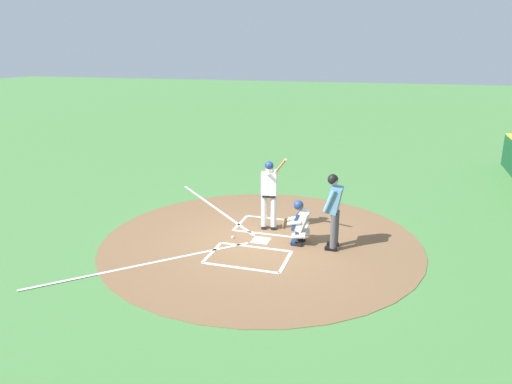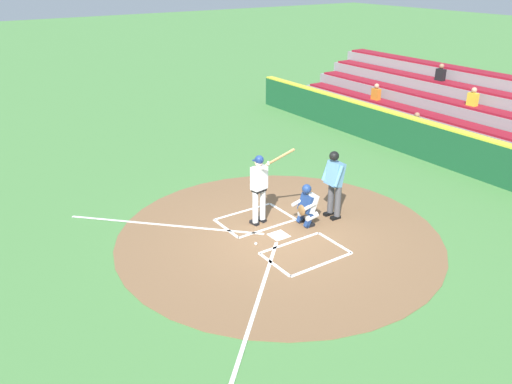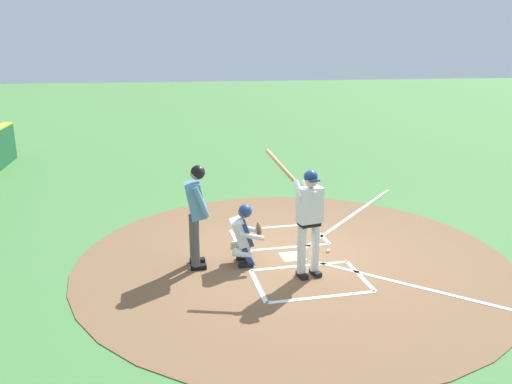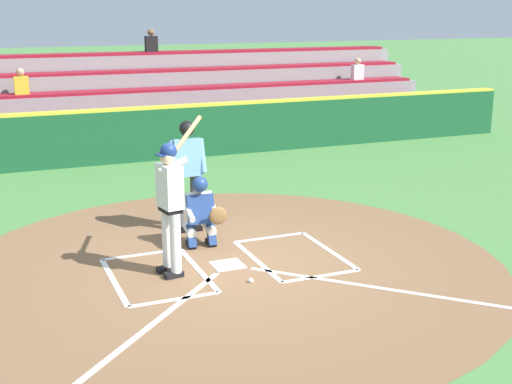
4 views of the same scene
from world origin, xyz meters
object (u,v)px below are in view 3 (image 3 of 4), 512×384
(plate_umpire, at_px, (196,210))
(batter, at_px, (309,215))
(baseball, at_px, (328,251))
(catcher, at_px, (244,233))

(plate_umpire, bearing_deg, batter, 66.60)
(plate_umpire, xyz_separation_m, baseball, (-0.11, 2.52, -1.04))
(catcher, xyz_separation_m, baseball, (-0.15, 1.67, -0.55))
(plate_umpire, distance_m, baseball, 2.73)
(catcher, relative_size, baseball, 15.27)
(baseball, bearing_deg, catcher, -84.73)
(batter, distance_m, baseball, 1.56)
(batter, bearing_deg, baseball, 141.06)
(batter, relative_size, catcher, 1.88)
(catcher, height_order, plate_umpire, plate_umpire)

